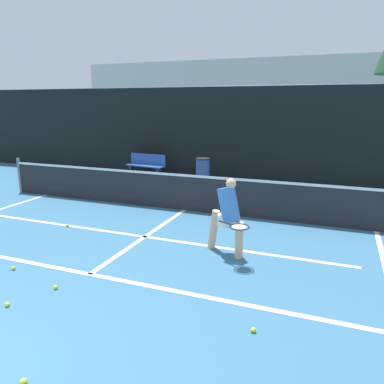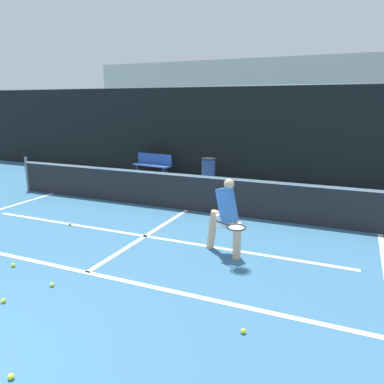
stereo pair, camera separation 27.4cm
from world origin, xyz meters
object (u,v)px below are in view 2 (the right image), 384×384
at_px(player_practicing, 226,214).
at_px(trash_bin, 208,171).
at_px(courtside_bench, 153,165).
at_px(parked_car, 229,149).

bearing_deg(player_practicing, trash_bin, 138.92).
distance_m(courtside_bench, parked_car, 5.09).
distance_m(player_practicing, trash_bin, 6.12).
distance_m(player_practicing, courtside_bench, 7.66).
bearing_deg(trash_bin, courtside_bench, 171.77).
height_order(player_practicing, trash_bin, player_practicing).
xyz_separation_m(player_practicing, parked_car, (-3.45, 10.82, -0.19)).
relative_size(trash_bin, parked_car, 0.20).
bearing_deg(trash_bin, parked_car, 100.38).
xyz_separation_m(player_practicing, trash_bin, (-2.49, 5.58, -0.32)).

